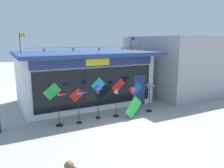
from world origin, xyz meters
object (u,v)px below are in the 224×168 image
(wind_spinner_center_right, at_px, (116,101))
(wind_spinner_right, at_px, (132,94))
(wind_spinner_far_left, at_px, (61,106))
(wind_spinner_left, at_px, (82,100))
(kite_shop_building, at_px, (83,77))
(wind_spinner_center_left, at_px, (98,92))
(display_kite_on_ground, at_px, (133,107))
(wind_spinner_far_right, at_px, (150,88))

(wind_spinner_center_right, xyz_separation_m, wind_spinner_right, (1.03, -0.06, 0.28))
(wind_spinner_far_left, xyz_separation_m, wind_spinner_left, (1.06, -0.11, 0.20))
(kite_shop_building, height_order, wind_spinner_center_right, kite_shop_building)
(wind_spinner_far_left, height_order, wind_spinner_center_left, wind_spinner_center_left)
(kite_shop_building, height_order, wind_spinner_left, kite_shop_building)
(wind_spinner_left, bearing_deg, display_kite_on_ground, -13.45)
(wind_spinner_far_left, height_order, wind_spinner_far_right, wind_spinner_far_right)
(kite_shop_building, relative_size, wind_spinner_far_right, 4.85)
(wind_spinner_far_left, height_order, wind_spinner_center_right, wind_spinner_far_left)
(wind_spinner_right, bearing_deg, kite_shop_building, 111.63)
(kite_shop_building, distance_m, wind_spinner_center_left, 3.64)
(wind_spinner_center_right, bearing_deg, wind_spinner_right, -3.42)
(kite_shop_building, relative_size, wind_spinner_center_left, 4.67)
(wind_spinner_far_left, bearing_deg, wind_spinner_center_left, 2.64)
(wind_spinner_center_left, height_order, wind_spinner_far_right, wind_spinner_center_left)
(kite_shop_building, bearing_deg, wind_spinner_center_right, -82.36)
(wind_spinner_right, xyz_separation_m, wind_spinner_far_right, (1.21, -0.03, 0.22))
(kite_shop_building, xyz_separation_m, wind_spinner_far_left, (-2.56, -3.69, -0.75))
(wind_spinner_center_left, distance_m, wind_spinner_far_right, 3.28)
(wind_spinner_far_left, xyz_separation_m, wind_spinner_center_right, (3.08, -0.13, -0.11))
(wind_spinner_far_left, bearing_deg, wind_spinner_left, -5.98)
(display_kite_on_ground, bearing_deg, wind_spinner_center_left, 153.83)
(kite_shop_building, xyz_separation_m, wind_spinner_far_right, (2.75, -3.91, -0.36))
(wind_spinner_center_right, bearing_deg, wind_spinner_far_right, -2.28)
(wind_spinner_center_left, height_order, wind_spinner_right, wind_spinner_center_left)
(wind_spinner_far_left, distance_m, wind_spinner_center_left, 2.11)
(wind_spinner_center_right, height_order, wind_spinner_far_right, wind_spinner_far_right)
(wind_spinner_far_left, distance_m, wind_spinner_left, 1.08)
(kite_shop_building, xyz_separation_m, wind_spinner_center_left, (-0.51, -3.59, -0.28))
(wind_spinner_left, height_order, wind_spinner_center_right, wind_spinner_left)
(wind_spinner_far_right, bearing_deg, wind_spinner_right, 178.69)
(wind_spinner_center_left, xyz_separation_m, wind_spinner_right, (2.05, -0.29, -0.30))
(kite_shop_building, bearing_deg, wind_spinner_center_left, -98.10)
(wind_spinner_center_right, bearing_deg, wind_spinner_left, 179.32)
(wind_spinner_center_right, bearing_deg, display_kite_on_ground, -40.86)
(wind_spinner_center_left, xyz_separation_m, display_kite_on_ground, (1.76, -0.86, -0.90))
(wind_spinner_center_left, relative_size, wind_spinner_far_right, 1.04)
(wind_spinner_center_left, bearing_deg, wind_spinner_far_left, -177.36)
(wind_spinner_left, relative_size, wind_spinner_center_right, 1.03)
(wind_spinner_center_left, distance_m, wind_spinner_right, 2.09)
(wind_spinner_center_right, bearing_deg, kite_shop_building, 97.64)
(wind_spinner_left, relative_size, wind_spinner_right, 1.04)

